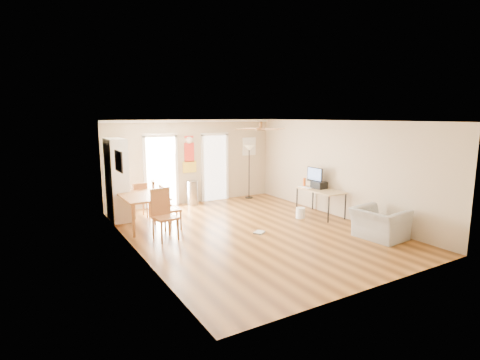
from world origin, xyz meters
TOP-DOWN VIEW (x-y plane):
  - floor at (0.00, 0.00)m, footprint 7.00×7.00m
  - ceiling at (0.00, 0.00)m, footprint 5.50×7.00m
  - wall_back at (0.00, 3.50)m, footprint 5.50×0.04m
  - wall_front at (0.00, -3.50)m, footprint 5.50×0.04m
  - wall_left at (-2.75, 0.00)m, footprint 0.04×7.00m
  - wall_right at (2.75, 0.00)m, footprint 0.04×7.00m
  - crown_molding at (0.00, 0.00)m, footprint 5.50×7.00m
  - kitchen_doorway at (-1.05, 3.48)m, footprint 0.90×0.10m
  - bathroom_doorway at (0.75, 3.48)m, footprint 0.80×0.10m
  - wall_decal at (-0.13, 3.48)m, footprint 0.46×0.03m
  - ac_grille at (2.05, 3.47)m, footprint 0.50×0.04m
  - framed_poster at (-2.73, 1.40)m, footprint 0.04×0.66m
  - ceiling_fan at (0.00, -0.30)m, footprint 1.24×1.24m
  - bookshelf at (-2.52, 2.67)m, footprint 0.51×1.00m
  - dining_table at (-2.15, 1.72)m, footprint 0.99×1.62m
  - dining_chair_right_a at (-1.60, 1.83)m, footprint 0.55×0.55m
  - dining_chair_right_b at (-1.60, 1.19)m, footprint 0.49×0.49m
  - dining_chair_near at (-1.99, 0.46)m, footprint 0.53×0.53m
  - dining_chair_far at (-1.98, 2.61)m, footprint 0.40×0.40m
  - trash_can at (-0.15, 3.25)m, footprint 0.42×0.42m
  - torchiere_lamp at (1.86, 3.16)m, footprint 0.42×0.42m
  - computer_desk at (2.36, 0.26)m, footprint 0.68×1.35m
  - imac at (2.47, 0.64)m, footprint 0.15×0.61m
  - keyboard at (2.20, 0.73)m, footprint 0.17×0.43m
  - printer at (2.45, 0.43)m, footprint 0.34×0.39m
  - orange_bottle at (2.30, 0.88)m, footprint 0.09×0.09m
  - wastebasket_a at (1.73, 0.33)m, footprint 0.31×0.31m
  - floor_cloth at (0.04, -0.22)m, footprint 0.32×0.31m
  - armchair at (2.15, -1.89)m, footprint 1.02×1.14m

SIDE VIEW (x-z plane):
  - floor at x=0.00m, z-range 0.00..0.00m
  - floor_cloth at x=0.04m, z-range 0.00..0.04m
  - wastebasket_a at x=1.73m, z-range 0.00..0.28m
  - armchair at x=2.15m, z-range 0.00..0.69m
  - computer_desk at x=2.36m, z-range 0.00..0.72m
  - trash_can at x=-0.15m, z-range 0.00..0.74m
  - dining_table at x=-2.15m, z-range 0.00..0.81m
  - dining_chair_far at x=-1.98m, z-range 0.00..0.96m
  - dining_chair_right_b at x=-1.60m, z-range 0.00..1.07m
  - dining_chair_right_a at x=-1.60m, z-range 0.00..1.10m
  - dining_chair_near at x=-1.99m, z-range 0.00..1.12m
  - keyboard at x=2.20m, z-range 0.72..0.74m
  - printer at x=2.45m, z-range 0.72..0.92m
  - orange_bottle at x=2.30m, z-range 0.72..0.97m
  - torchiere_lamp at x=1.86m, z-range 0.00..1.77m
  - imac at x=2.47m, z-range 0.72..1.28m
  - kitchen_doorway at x=-1.05m, z-range 0.00..2.10m
  - bathroom_doorway at x=0.75m, z-range 0.00..2.10m
  - bookshelf at x=-2.52m, z-range 0.00..2.15m
  - wall_back at x=0.00m, z-range 0.00..2.60m
  - wall_front at x=0.00m, z-range 0.00..2.60m
  - wall_left at x=-2.75m, z-range 0.00..2.60m
  - wall_right at x=2.75m, z-range 0.00..2.60m
  - wall_decal at x=-0.13m, z-range 1.00..2.10m
  - ac_grille at x=2.05m, z-range 1.40..2.00m
  - framed_poster at x=-2.73m, z-range 1.46..1.94m
  - ceiling_fan at x=0.00m, z-range 2.33..2.53m
  - crown_molding at x=0.00m, z-range 2.52..2.60m
  - ceiling at x=0.00m, z-range 2.60..2.60m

